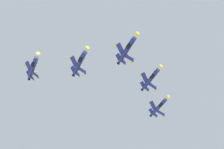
% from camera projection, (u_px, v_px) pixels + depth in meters
% --- Properties ---
extents(fighter_jet_lead, '(10.76, 13.78, 7.18)m').
position_uv_depth(fighter_jet_lead, '(127.00, 49.00, 97.29)').
color(fighter_jet_lead, navy).
extents(fighter_jet_left_wing, '(10.63, 13.78, 7.50)m').
position_uv_depth(fighter_jet_left_wing, '(151.00, 78.00, 111.45)').
color(fighter_jet_left_wing, navy).
extents(fighter_jet_right_wing, '(10.83, 13.78, 7.00)m').
position_uv_depth(fighter_jet_right_wing, '(80.00, 62.00, 101.00)').
color(fighter_jet_right_wing, navy).
extents(fighter_jet_left_outer, '(10.94, 13.78, 6.68)m').
position_uv_depth(fighter_jet_left_outer, '(159.00, 107.00, 123.43)').
color(fighter_jet_left_outer, navy).
extents(fighter_jet_right_outer, '(10.80, 13.78, 7.08)m').
position_uv_depth(fighter_jet_right_outer, '(33.00, 67.00, 107.62)').
color(fighter_jet_right_outer, navy).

